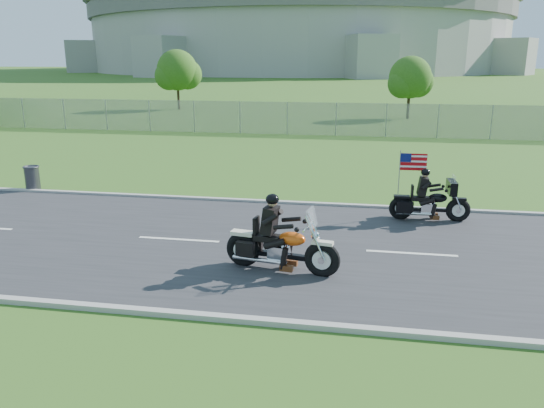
# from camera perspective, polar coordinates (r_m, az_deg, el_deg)

# --- Properties ---
(ground) EXTENTS (420.00, 420.00, 0.00)m
(ground) POSITION_cam_1_polar(r_m,az_deg,el_deg) (13.75, -2.10, -4.47)
(ground) COLOR #2E571B
(ground) RESTS_ON ground
(road) EXTENTS (120.00, 8.00, 0.04)m
(road) POSITION_cam_1_polar(r_m,az_deg,el_deg) (13.75, -2.10, -4.39)
(road) COLOR #28282B
(road) RESTS_ON ground
(curb_north) EXTENTS (120.00, 0.18, 0.12)m
(curb_north) POSITION_cam_1_polar(r_m,az_deg,el_deg) (17.53, 0.62, 0.17)
(curb_north) COLOR #9E9B93
(curb_north) RESTS_ON ground
(curb_south) EXTENTS (120.00, 0.18, 0.12)m
(curb_south) POSITION_cam_1_polar(r_m,az_deg,el_deg) (10.14, -6.91, -11.97)
(curb_south) COLOR #9E9B93
(curb_south) RESTS_ON ground
(fence) EXTENTS (60.00, 0.03, 2.00)m
(fence) POSITION_cam_1_polar(r_m,az_deg,el_deg) (33.73, -3.47, 9.28)
(fence) COLOR gray
(fence) RESTS_ON ground
(stadium) EXTENTS (140.40, 140.40, 29.20)m
(stadium) POSITION_cam_1_polar(r_m,az_deg,el_deg) (184.35, 2.90, 19.02)
(stadium) COLOR #A3A099
(stadium) RESTS_ON ground
(tree_fence_near) EXTENTS (3.52, 3.28, 4.75)m
(tree_fence_near) POSITION_cam_1_polar(r_m,az_deg,el_deg) (42.83, 14.68, 12.82)
(tree_fence_near) COLOR #382316
(tree_fence_near) RESTS_ON ground
(tree_fence_mid) EXTENTS (3.96, 3.69, 5.30)m
(tree_fence_mid) POSITION_cam_1_polar(r_m,az_deg,el_deg) (49.57, -10.09, 13.78)
(tree_fence_mid) COLOR #382316
(tree_fence_mid) RESTS_ON ground
(motorcycle_lead) EXTENTS (2.70, 0.95, 1.82)m
(motorcycle_lead) POSITION_cam_1_polar(r_m,az_deg,el_deg) (11.95, 0.83, -4.70)
(motorcycle_lead) COLOR black
(motorcycle_lead) RESTS_ON ground
(motorcycle_follow) EXTENTS (2.36, 0.78, 1.97)m
(motorcycle_follow) POSITION_cam_1_polar(r_m,az_deg,el_deg) (16.27, 16.59, 0.08)
(motorcycle_follow) COLOR black
(motorcycle_follow) RESTS_ON ground
(trash_can) EXTENTS (0.64, 0.64, 0.88)m
(trash_can) POSITION_cam_1_polar(r_m,az_deg,el_deg) (21.04, -24.38, 2.49)
(trash_can) COLOR #393A3F
(trash_can) RESTS_ON ground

